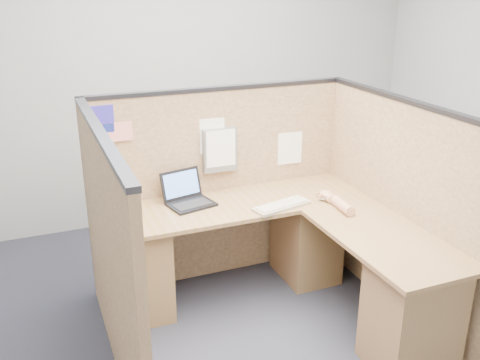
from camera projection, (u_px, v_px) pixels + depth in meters
name	position (u px, v px, depth m)	size (l,w,h in m)	color
floor	(274.00, 339.00, 3.58)	(5.00, 5.00, 0.00)	black
wall_back	(174.00, 77.00, 5.04)	(5.00, 5.00, 0.00)	#9A9C9F
cubicle_partitions	(250.00, 211.00, 3.68)	(2.06, 1.83, 1.53)	brown
l_desk	(281.00, 263.00, 3.75)	(1.95, 1.75, 0.73)	brown
laptop	(189.00, 195.00, 3.89)	(0.36, 0.37, 0.23)	black
keyboard	(282.00, 206.00, 3.83)	(0.46, 0.24, 0.03)	gray
mouse	(326.00, 197.00, 3.95)	(0.11, 0.07, 0.05)	silver
hand_forearm	(337.00, 202.00, 3.83)	(0.11, 0.39, 0.08)	tan
blue_poster	(100.00, 124.00, 3.64)	(0.19, 0.00, 0.26)	#2B23A0
american_flag	(114.00, 134.00, 3.69)	(0.21, 0.01, 0.36)	olive
file_holder	(220.00, 150.00, 4.02)	(0.26, 0.05, 0.33)	slate
paper_left	(211.00, 136.00, 3.98)	(0.21, 0.00, 0.27)	white
paper_right	(290.00, 148.00, 4.28)	(0.21, 0.00, 0.26)	white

